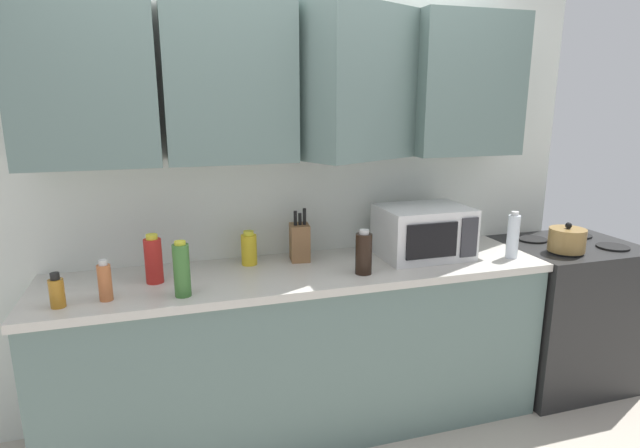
# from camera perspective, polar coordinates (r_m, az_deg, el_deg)

# --- Properties ---
(wall_back_with_cabinets) EXTENTS (3.45, 0.57, 2.60)m
(wall_back_with_cabinets) POSITION_cam_1_polar(r_m,az_deg,el_deg) (2.72, -3.33, 10.09)
(wall_back_with_cabinets) COLOR silver
(wall_back_with_cabinets) RESTS_ON ground_plane
(counter_run) EXTENTS (2.58, 0.63, 0.90)m
(counter_run) POSITION_cam_1_polar(r_m,az_deg,el_deg) (2.82, -1.87, -13.73)
(counter_run) COLOR slate
(counter_run) RESTS_ON ground_plane
(stove_range) EXTENTS (0.76, 0.64, 0.91)m
(stove_range) POSITION_cam_1_polar(r_m,az_deg,el_deg) (3.58, 25.46, -8.94)
(stove_range) COLOR black
(stove_range) RESTS_ON ground_plane
(kettle) EXTENTS (0.20, 0.20, 0.17)m
(kettle) POSITION_cam_1_polar(r_m,az_deg,el_deg) (3.21, 25.82, -1.58)
(kettle) COLOR olive
(kettle) RESTS_ON stove_range
(microwave) EXTENTS (0.48, 0.37, 0.28)m
(microwave) POSITION_cam_1_polar(r_m,az_deg,el_deg) (2.87, 11.45, -0.84)
(microwave) COLOR silver
(microwave) RESTS_ON counter_run
(knife_block) EXTENTS (0.11, 0.13, 0.29)m
(knife_block) POSITION_cam_1_polar(r_m,az_deg,el_deg) (2.76, -2.28, -1.98)
(knife_block) COLOR brown
(knife_block) RESTS_ON counter_run
(bottle_green_oil) EXTENTS (0.07, 0.07, 0.25)m
(bottle_green_oil) POSITION_cam_1_polar(r_m,az_deg,el_deg) (2.33, -15.17, -4.94)
(bottle_green_oil) COLOR #386B2D
(bottle_green_oil) RESTS_ON counter_run
(bottle_amber_vinegar) EXTENTS (0.06, 0.06, 0.15)m
(bottle_amber_vinegar) POSITION_cam_1_polar(r_m,az_deg,el_deg) (2.42, -27.29, -6.75)
(bottle_amber_vinegar) COLOR #AD701E
(bottle_amber_vinegar) RESTS_ON counter_run
(bottle_red_sauce) EXTENTS (0.08, 0.08, 0.24)m
(bottle_red_sauce) POSITION_cam_1_polar(r_m,az_deg,el_deg) (2.54, -18.07, -3.82)
(bottle_red_sauce) COLOR red
(bottle_red_sauce) RESTS_ON counter_run
(bottle_spice_jar) EXTENTS (0.06, 0.06, 0.18)m
(bottle_spice_jar) POSITION_cam_1_polar(r_m,az_deg,el_deg) (2.40, -22.86, -5.94)
(bottle_spice_jar) COLOR #BC6638
(bottle_spice_jar) RESTS_ON counter_run
(bottle_soy_dark) EXTENTS (0.08, 0.08, 0.23)m
(bottle_soy_dark) POSITION_cam_1_polar(r_m,az_deg,el_deg) (2.55, 4.90, -3.26)
(bottle_soy_dark) COLOR black
(bottle_soy_dark) RESTS_ON counter_run
(bottle_yellow_mustard) EXTENTS (0.08, 0.08, 0.18)m
(bottle_yellow_mustard) POSITION_cam_1_polar(r_m,az_deg,el_deg) (2.72, -7.92, -2.76)
(bottle_yellow_mustard) COLOR gold
(bottle_yellow_mustard) RESTS_ON counter_run
(bottle_clear_tall) EXTENTS (0.06, 0.06, 0.26)m
(bottle_clear_tall) POSITION_cam_1_polar(r_m,az_deg,el_deg) (2.98, 20.72, -1.27)
(bottle_clear_tall) COLOR silver
(bottle_clear_tall) RESTS_ON counter_run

